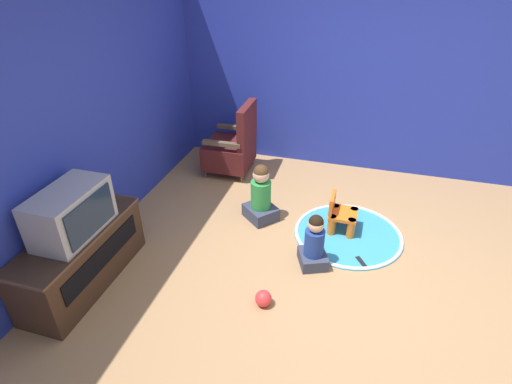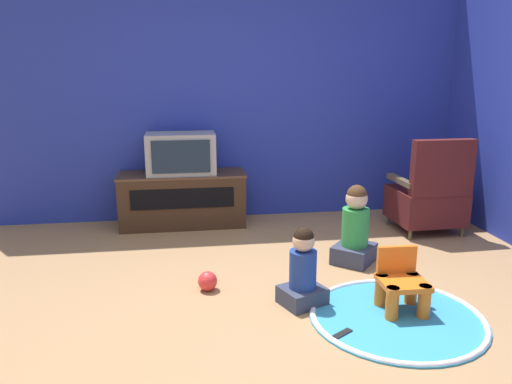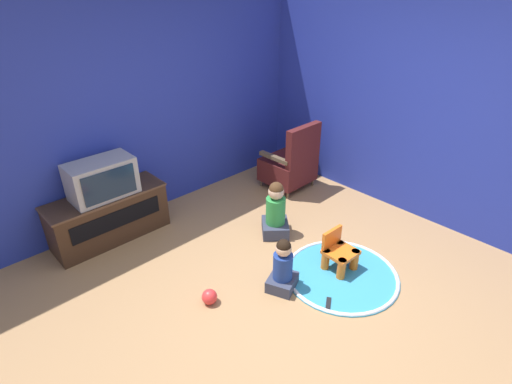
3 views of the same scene
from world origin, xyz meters
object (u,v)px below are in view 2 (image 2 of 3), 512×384
at_px(television, 181,154).
at_px(toy_ball, 208,281).
at_px(child_watching_center, 355,229).
at_px(black_armchair, 429,197).
at_px(yellow_kid_chair, 401,287).
at_px(remote_control, 342,334).
at_px(tv_cabinet, 183,198).
at_px(child_watching_left, 303,271).

relative_size(television, toy_ball, 4.78).
bearing_deg(toy_ball, child_watching_center, 16.54).
height_order(black_armchair, child_watching_center, black_armchair).
xyz_separation_m(yellow_kid_chair, remote_control, (-0.49, -0.26, -0.17)).
bearing_deg(television, child_watching_center, -40.85).
xyz_separation_m(television, toy_ball, (0.17, -1.61, -0.69)).
bearing_deg(tv_cabinet, toy_ball, -84.18).
bearing_deg(black_armchair, toy_ball, 23.69).
relative_size(television, child_watching_center, 1.03).
height_order(child_watching_center, remote_control, child_watching_center).
height_order(television, remote_control, television).
relative_size(child_watching_center, remote_control, 4.50).
bearing_deg(television, tv_cabinet, 90.00).
bearing_deg(remote_control, child_watching_left, 74.80).
distance_m(yellow_kid_chair, child_watching_center, 0.90).
height_order(toy_ball, remote_control, toy_ball).
relative_size(tv_cabinet, television, 1.88).
distance_m(television, remote_control, 2.68).
height_order(television, black_armchair, television).
bearing_deg(child_watching_center, toy_ball, 147.51).
distance_m(black_armchair, toy_ball, 2.50).
distance_m(child_watching_left, toy_ball, 0.74).
relative_size(television, black_armchair, 0.72).
distance_m(child_watching_center, remote_control, 1.28).
distance_m(television, child_watching_center, 1.95).
xyz_separation_m(child_watching_center, toy_ball, (-1.26, -0.37, -0.22)).
bearing_deg(child_watching_center, tv_cabinet, 89.58).
bearing_deg(child_watching_center, black_armchair, -14.99).
height_order(television, child_watching_center, television).
bearing_deg(remote_control, tv_cabinet, 78.58).
height_order(black_armchair, child_watching_left, black_armchair).
bearing_deg(yellow_kid_chair, child_watching_left, 164.59).
xyz_separation_m(child_watching_left, remote_control, (0.15, -0.46, -0.23)).
bearing_deg(toy_ball, tv_cabinet, 95.82).
xyz_separation_m(tv_cabinet, child_watching_center, (1.43, -1.26, 0.00)).
relative_size(black_armchair, child_watching_left, 1.71).
relative_size(black_armchair, child_watching_center, 1.43).
height_order(television, toy_ball, television).
bearing_deg(television, toy_ball, -84.09).
distance_m(child_watching_center, toy_ball, 1.33).
xyz_separation_m(television, yellow_kid_chair, (1.44, -2.13, -0.59)).
distance_m(tv_cabinet, black_armchair, 2.49).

